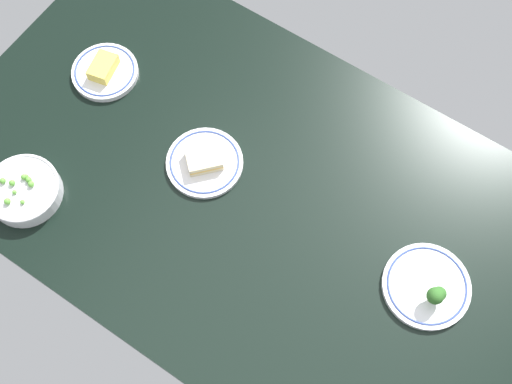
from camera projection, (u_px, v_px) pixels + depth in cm
name	position (u px, v px, depth cm)	size (l,w,h in cm)	color
dining_table	(256.00, 198.00, 156.02)	(157.15, 89.92, 4.00)	black
plate_sandwich	(204.00, 163.00, 156.18)	(18.93, 18.93, 4.41)	silver
plate_cheese	(105.00, 71.00, 166.21)	(17.27, 17.27, 4.74)	silver
bowl_peas	(24.00, 190.00, 152.12)	(17.64, 17.64, 5.53)	silver
plate_broccoli	(428.00, 287.00, 144.08)	(20.12, 20.12, 7.26)	silver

